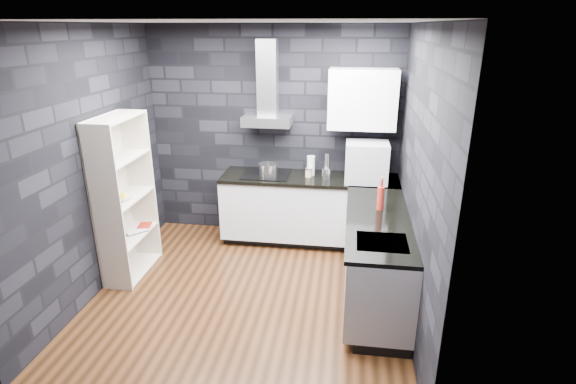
% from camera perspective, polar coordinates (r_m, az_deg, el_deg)
% --- Properties ---
extents(ground, '(3.20, 3.20, 0.00)m').
position_cam_1_polar(ground, '(4.90, -4.92, -12.68)').
color(ground, '#462612').
extents(ceiling, '(3.20, 3.20, 0.00)m').
position_cam_1_polar(ceiling, '(4.11, -6.13, 20.74)').
color(ceiling, silver).
extents(wall_back, '(3.20, 0.05, 2.70)m').
position_cam_1_polar(wall_back, '(5.85, -1.78, 7.38)').
color(wall_back, black).
rests_on(wall_back, ground).
extents(wall_front, '(3.20, 0.05, 2.70)m').
position_cam_1_polar(wall_front, '(2.88, -12.93, -7.42)').
color(wall_front, black).
rests_on(wall_front, ground).
extents(wall_left, '(0.05, 3.20, 2.70)m').
position_cam_1_polar(wall_left, '(4.95, -24.13, 3.13)').
color(wall_left, black).
rests_on(wall_left, ground).
extents(wall_right, '(0.05, 3.20, 2.70)m').
position_cam_1_polar(wall_right, '(4.25, 16.39, 1.48)').
color(wall_right, black).
rests_on(wall_right, ground).
extents(toekick_back, '(2.18, 0.50, 0.10)m').
position_cam_1_polar(toekick_back, '(5.96, 2.65, -5.68)').
color(toekick_back, black).
rests_on(toekick_back, ground).
extents(toekick_right, '(0.50, 1.78, 0.10)m').
position_cam_1_polar(toekick_right, '(4.87, 11.29, -12.57)').
color(toekick_right, black).
rests_on(toekick_right, ground).
extents(counter_back_cab, '(2.20, 0.60, 0.76)m').
position_cam_1_polar(counter_back_cab, '(5.75, 2.68, -2.00)').
color(counter_back_cab, silver).
rests_on(counter_back_cab, ground).
extents(counter_right_cab, '(0.60, 1.80, 0.76)m').
position_cam_1_polar(counter_right_cab, '(4.65, 11.16, -8.10)').
color(counter_right_cab, silver).
rests_on(counter_right_cab, ground).
extents(counter_back_top, '(2.20, 0.62, 0.04)m').
position_cam_1_polar(counter_back_top, '(5.60, 2.74, 1.75)').
color(counter_back_top, black).
rests_on(counter_back_top, counter_back_cab).
extents(counter_right_top, '(0.62, 1.80, 0.04)m').
position_cam_1_polar(counter_right_top, '(4.47, 11.38, -3.58)').
color(counter_right_top, black).
rests_on(counter_right_top, counter_right_cab).
extents(counter_corner_top, '(0.62, 0.62, 0.04)m').
position_cam_1_polar(counter_corner_top, '(5.59, 10.93, 1.38)').
color(counter_corner_top, black).
rests_on(counter_corner_top, counter_right_cab).
extents(hood_body, '(0.60, 0.34, 0.12)m').
position_cam_1_polar(hood_body, '(5.63, -2.66, 9.03)').
color(hood_body, '#AEAEB3').
rests_on(hood_body, wall_back).
extents(hood_chimney, '(0.24, 0.20, 0.90)m').
position_cam_1_polar(hood_chimney, '(5.62, -2.61, 14.28)').
color(hood_chimney, '#AEAEB3').
rests_on(hood_chimney, hood_body).
extents(upper_cabinet, '(0.80, 0.35, 0.70)m').
position_cam_1_polar(upper_cabinet, '(5.48, 9.44, 11.55)').
color(upper_cabinet, white).
rests_on(upper_cabinet, wall_back).
extents(cooktop, '(0.58, 0.50, 0.01)m').
position_cam_1_polar(cooktop, '(5.67, -2.79, 2.28)').
color(cooktop, black).
rests_on(cooktop, counter_back_top).
extents(sink_rim, '(0.44, 0.40, 0.01)m').
position_cam_1_polar(sink_rim, '(4.02, 11.86, -6.29)').
color(sink_rim, '#AEAEB3').
rests_on(sink_rim, counter_right_top).
extents(pot, '(0.25, 0.25, 0.13)m').
position_cam_1_polar(pot, '(5.60, -2.54, 2.82)').
color(pot, silver).
rests_on(pot, cooktop).
extents(glass_vase, '(0.11, 0.11, 0.25)m').
position_cam_1_polar(glass_vase, '(5.62, 2.92, 3.36)').
color(glass_vase, silver).
rests_on(glass_vase, counter_back_top).
extents(storage_jar, '(0.10, 0.10, 0.10)m').
position_cam_1_polar(storage_jar, '(5.57, 2.62, 2.40)').
color(storage_jar, tan).
rests_on(storage_jar, counter_back_top).
extents(utensil_crock, '(0.12, 0.12, 0.13)m').
position_cam_1_polar(utensil_crock, '(5.51, 4.87, 2.30)').
color(utensil_crock, silver).
rests_on(utensil_crock, counter_back_top).
extents(appliance_garage, '(0.50, 0.39, 0.50)m').
position_cam_1_polar(appliance_garage, '(5.44, 9.93, 3.63)').
color(appliance_garage, '#AEB0B7').
rests_on(appliance_garage, counter_back_top).
extents(red_bottle, '(0.09, 0.09, 0.24)m').
position_cam_1_polar(red_bottle, '(4.65, 11.67, -0.77)').
color(red_bottle, '#AD261D').
rests_on(red_bottle, counter_right_top).
extents(bookshelf, '(0.48, 0.85, 1.80)m').
position_cam_1_polar(bookshelf, '(5.20, -20.01, -0.77)').
color(bookshelf, beige).
rests_on(bookshelf, ground).
extents(fruit_bowl, '(0.27, 0.27, 0.06)m').
position_cam_1_polar(fruit_bowl, '(5.14, -20.35, -0.62)').
color(fruit_bowl, white).
rests_on(fruit_bowl, bookshelf).
extents(book_red, '(0.15, 0.05, 0.20)m').
position_cam_1_polar(book_red, '(5.47, -18.61, -3.24)').
color(book_red, maroon).
rests_on(book_red, bookshelf).
extents(book_second, '(0.15, 0.14, 0.25)m').
position_cam_1_polar(book_second, '(5.45, -19.19, -3.19)').
color(book_second, '#B2B2B2').
rests_on(book_second, bookshelf).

